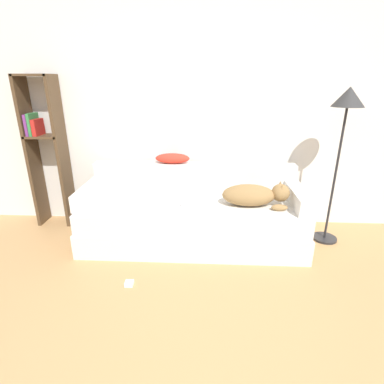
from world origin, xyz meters
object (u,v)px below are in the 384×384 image
bookshelf (45,146)px  power_adapter (129,283)px  throw_pillow (173,158)px  couch (192,223)px  laptop (197,202)px  floor_lamp (346,115)px  dog (254,195)px

bookshelf → power_adapter: (1.19, -1.17, -0.93)m
power_adapter → bookshelf: bearing=135.4°
throw_pillow → bookshelf: size_ratio=0.22×
couch → power_adapter: 0.95m
couch → throw_pillow: size_ratio=6.03×
laptop → power_adapter: 1.04m
bookshelf → couch: bearing=-13.2°
laptop → couch: bearing=160.2°
bookshelf → power_adapter: 1.91m
couch → floor_lamp: size_ratio=1.43×
laptop → throw_pillow: throw_pillow is taller
couch → floor_lamp: (1.45, 0.12, 1.11)m
dog → laptop: dog is taller
couch → throw_pillow: (-0.24, 0.35, 0.61)m
throw_pillow → floor_lamp: floor_lamp is taller
dog → floor_lamp: 1.14m
power_adapter → throw_pillow: bearing=76.9°
throw_pillow → power_adapter: size_ratio=5.33×
floor_lamp → power_adapter: 2.52m
laptop → throw_pillow: bearing=117.0°
throw_pillow → dog: bearing=-24.6°
dog → throw_pillow: bearing=155.4°
couch → bookshelf: (-1.69, 0.40, 0.72)m
couch → throw_pillow: 0.74m
dog → bookshelf: (-2.31, 0.44, 0.38)m
couch → laptop: bearing=-8.1°
throw_pillow → bookshelf: (-1.45, 0.05, 0.11)m
throw_pillow → floor_lamp: 1.78m
couch → bookshelf: size_ratio=1.34×
throw_pillow → power_adapter: throw_pillow is taller
dog → floor_lamp: (0.83, 0.17, 0.77)m
laptop → floor_lamp: (1.40, 0.13, 0.87)m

